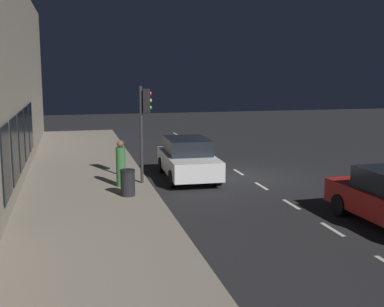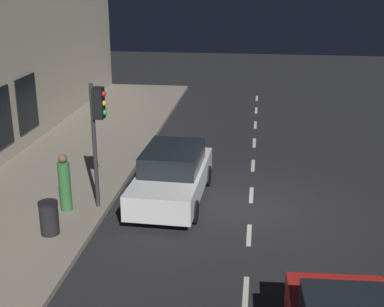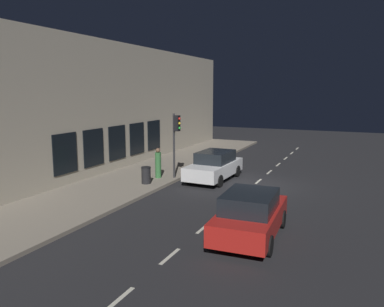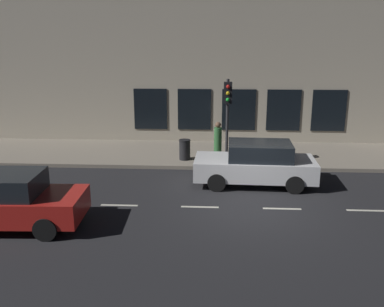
{
  "view_description": "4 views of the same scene",
  "coord_description": "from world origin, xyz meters",
  "views": [
    {
      "loc": [
        6.72,
        18.5,
        4.26
      ],
      "look_at": [
        2.55,
        1.28,
        1.27
      ],
      "focal_mm": 46.92,
      "sensor_mm": 36.0,
      "label": 1
    },
    {
      "loc": [
        -0.1,
        13.95,
        6.47
      ],
      "look_at": [
        1.75,
        -0.48,
        1.44
      ],
      "focal_mm": 49.65,
      "sensor_mm": 36.0,
      "label": 2
    },
    {
      "loc": [
        -4.99,
        18.86,
        4.88
      ],
      "look_at": [
        3.03,
        1.08,
        1.64
      ],
      "focal_mm": 35.6,
      "sensor_mm": 36.0,
      "label": 3
    },
    {
      "loc": [
        -12.72,
        1.13,
        5.19
      ],
      "look_at": [
        2.08,
        1.97,
        1.21
      ],
      "focal_mm": 40.04,
      "sensor_mm": 36.0,
      "label": 4
    }
  ],
  "objects": [
    {
      "name": "lane_centre_line",
      "position": [
        0.0,
        -1.0,
        0.0
      ],
      "size": [
        0.12,
        27.2,
        0.01
      ],
      "color": "beige",
      "rests_on": "ground"
    },
    {
      "name": "pedestrian_0",
      "position": [
        5.08,
        1.03,
        0.92
      ],
      "size": [
        0.46,
        0.46,
        1.64
      ],
      "rotation": [
        0.0,
        0.0,
        3.77
      ],
      "color": "#336B38",
      "rests_on": "sidewalk"
    },
    {
      "name": "trash_bin",
      "position": [
        5.0,
        2.45,
        0.59
      ],
      "size": [
        0.5,
        0.5,
        0.87
      ],
      "color": "black",
      "rests_on": "sidewalk"
    },
    {
      "name": "parked_car_1",
      "position": [
        2.33,
        -0.35,
        0.79
      ],
      "size": [
        2.03,
        4.4,
        1.58
      ],
      "rotation": [
        0.0,
        0.0,
        -0.03
      ],
      "color": "silver",
      "rests_on": "ground"
    },
    {
      "name": "sidewalk",
      "position": [
        6.25,
        0.0,
        0.07
      ],
      "size": [
        4.5,
        32.0,
        0.15
      ],
      "color": "gray",
      "rests_on": "ground"
    },
    {
      "name": "ground_plane",
      "position": [
        0.0,
        0.0,
        0.0
      ],
      "size": [
        60.0,
        60.0,
        0.0
      ],
      "primitive_type": "plane",
      "color": "#232326"
    },
    {
      "name": "traffic_light",
      "position": [
        4.16,
        0.67,
        2.7
      ],
      "size": [
        0.46,
        0.32,
        3.52
      ],
      "color": "#2D2D30",
      "rests_on": "sidewalk"
    }
  ]
}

